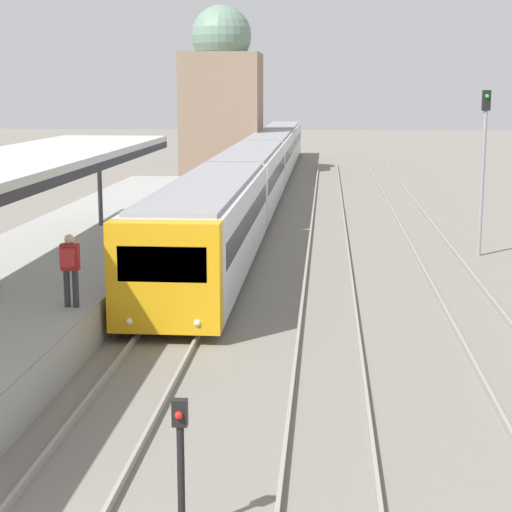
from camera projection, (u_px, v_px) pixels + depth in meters
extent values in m
cube|color=black|center=(70.00, 177.00, 20.45)|extent=(0.08, 24.89, 0.24)
cylinder|color=#47474C|center=(100.00, 186.00, 30.60)|extent=(0.16, 0.16, 2.90)
cylinder|color=#2D2D33|center=(67.00, 288.00, 19.24)|extent=(0.14, 0.14, 0.85)
cylinder|color=#2D2D33|center=(76.00, 289.00, 19.23)|extent=(0.14, 0.14, 0.85)
cube|color=maroon|center=(70.00, 257.00, 19.10)|extent=(0.40, 0.22, 0.60)
sphere|color=tan|center=(69.00, 239.00, 19.02)|extent=(0.22, 0.22, 0.22)
cube|color=#B22828|center=(67.00, 258.00, 18.90)|extent=(0.30, 0.18, 0.40)
cube|color=gold|center=(165.00, 277.00, 19.86)|extent=(2.65, 0.70, 2.59)
cube|color=black|center=(162.00, 264.00, 19.46)|extent=(2.07, 0.04, 0.83)
sphere|color=#EFEACC|center=(129.00, 321.00, 19.78)|extent=(0.16, 0.16, 0.16)
sphere|color=#EFEACC|center=(197.00, 323.00, 19.65)|extent=(0.16, 0.16, 0.16)
cube|color=silver|center=(209.00, 225.00, 27.35)|extent=(2.65, 14.62, 2.59)
cube|color=gray|center=(209.00, 183.00, 27.09)|extent=(2.34, 14.32, 0.12)
cube|color=black|center=(209.00, 217.00, 27.29)|extent=(2.67, 13.45, 0.67)
cylinder|color=black|center=(145.00, 297.00, 23.03)|extent=(0.12, 0.70, 0.70)
cylinder|color=black|center=(228.00, 299.00, 22.84)|extent=(0.12, 0.70, 0.70)
cylinder|color=black|center=(197.00, 237.00, 32.32)|extent=(0.12, 0.70, 0.70)
cylinder|color=black|center=(257.00, 238.00, 32.14)|extent=(0.12, 0.70, 0.70)
cube|color=silver|center=(251.00, 178.00, 41.99)|extent=(2.65, 14.62, 2.59)
cube|color=gray|center=(251.00, 150.00, 41.73)|extent=(2.34, 14.32, 0.12)
cube|color=black|center=(251.00, 172.00, 41.93)|extent=(2.67, 13.45, 0.67)
cylinder|color=black|center=(216.00, 216.00, 37.66)|extent=(0.12, 0.70, 0.70)
cylinder|color=black|center=(267.00, 217.00, 37.48)|extent=(0.12, 0.70, 0.70)
cylinder|color=black|center=(238.00, 191.00, 46.96)|extent=(0.12, 0.70, 0.70)
cylinder|color=black|center=(279.00, 192.00, 46.78)|extent=(0.12, 0.70, 0.70)
cube|color=silver|center=(271.00, 155.00, 56.63)|extent=(2.65, 14.62, 2.59)
cube|color=gray|center=(271.00, 135.00, 56.37)|extent=(2.34, 14.32, 0.12)
cube|color=black|center=(271.00, 151.00, 56.57)|extent=(2.67, 13.45, 0.67)
cylinder|color=black|center=(247.00, 181.00, 52.30)|extent=(0.12, 0.70, 0.70)
cylinder|color=black|center=(284.00, 181.00, 52.12)|extent=(0.12, 0.70, 0.70)
cylinder|color=black|center=(259.00, 167.00, 61.60)|extent=(0.12, 0.70, 0.70)
cylinder|color=black|center=(290.00, 167.00, 61.41)|extent=(0.12, 0.70, 0.70)
cube|color=silver|center=(282.00, 142.00, 71.26)|extent=(2.65, 14.62, 2.59)
cube|color=gray|center=(282.00, 125.00, 71.00)|extent=(2.34, 14.32, 0.12)
cube|color=black|center=(282.00, 138.00, 71.21)|extent=(2.67, 13.45, 0.67)
cylinder|color=black|center=(265.00, 161.00, 66.94)|extent=(0.12, 0.70, 0.70)
cylinder|color=black|center=(293.00, 161.00, 66.76)|extent=(0.12, 0.70, 0.70)
cylinder|color=black|center=(272.00, 152.00, 76.24)|extent=(0.12, 0.70, 0.70)
cylinder|color=black|center=(298.00, 152.00, 76.05)|extent=(0.12, 0.70, 0.70)
cylinder|color=black|center=(181.00, 481.00, 11.26)|extent=(0.10, 0.10, 1.55)
cube|color=black|center=(180.00, 413.00, 11.08)|extent=(0.20, 0.14, 0.36)
sphere|color=red|center=(179.00, 415.00, 10.99)|extent=(0.11, 0.11, 0.11)
cylinder|color=gray|center=(483.00, 174.00, 30.04)|extent=(0.14, 0.14, 5.83)
cube|color=black|center=(486.00, 100.00, 29.55)|extent=(0.28, 0.20, 0.70)
sphere|color=green|center=(487.00, 96.00, 29.41)|extent=(0.14, 0.14, 0.14)
cube|color=#89705B|center=(222.00, 114.00, 60.13)|extent=(5.42, 5.42, 8.35)
sphere|color=slate|center=(221.00, 36.00, 59.11)|extent=(4.17, 4.17, 4.17)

